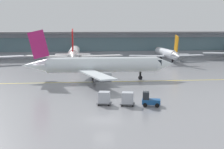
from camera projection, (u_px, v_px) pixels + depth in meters
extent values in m
plane|color=gray|center=(104.00, 120.00, 39.53)|extent=(400.00, 400.00, 0.00)
cube|color=yellow|center=(104.00, 82.00, 67.05)|extent=(109.98, 2.89, 0.01)
cube|color=#8C939E|center=(80.00, 45.00, 121.94)|extent=(187.80, 8.00, 9.00)
cube|color=slate|center=(80.00, 45.00, 117.87)|extent=(180.29, 0.16, 5.04)
cube|color=slate|center=(80.00, 32.00, 119.77)|extent=(195.31, 11.00, 0.60)
cube|color=silver|center=(1.00, 57.00, 96.25)|extent=(13.73, 7.72, 0.27)
cylinder|color=white|center=(74.00, 53.00, 101.46)|extent=(4.23, 23.58, 3.26)
cone|color=white|center=(75.00, 50.00, 114.95)|extent=(3.26, 4.04, 3.10)
cube|color=black|center=(75.00, 49.00, 112.32)|extent=(2.66, 3.04, 1.14)
cone|color=white|center=(73.00, 57.00, 87.33)|extent=(2.98, 5.32, 2.77)
cube|color=white|center=(47.00, 56.00, 98.96)|extent=(13.70, 7.15, 0.27)
cylinder|color=#999EA3|center=(56.00, 59.00, 100.74)|extent=(2.15, 3.53, 2.01)
cube|color=white|center=(101.00, 56.00, 100.44)|extent=(13.76, 6.15, 0.27)
cylinder|color=#999EA3|center=(92.00, 58.00, 101.75)|extent=(2.15, 3.53, 2.01)
cube|color=red|center=(73.00, 40.00, 87.71)|extent=(0.53, 4.40, 6.14)
cube|color=white|center=(64.00, 54.00, 88.45)|extent=(4.88, 2.50, 0.23)
cube|color=white|center=(82.00, 54.00, 88.87)|extent=(4.88, 2.50, 0.23)
cylinder|color=black|center=(75.00, 58.00, 109.91)|extent=(0.42, 0.42, 1.73)
cylinder|color=black|center=(75.00, 59.00, 109.97)|extent=(0.56, 0.88, 0.86)
cylinder|color=black|center=(67.00, 61.00, 99.73)|extent=(0.42, 0.42, 1.73)
cylinder|color=black|center=(67.00, 62.00, 99.80)|extent=(0.56, 0.88, 0.86)
cylinder|color=black|center=(81.00, 61.00, 100.12)|extent=(0.42, 0.42, 1.73)
cylinder|color=black|center=(81.00, 62.00, 100.19)|extent=(0.56, 0.88, 0.86)
cylinder|color=silver|center=(166.00, 53.00, 107.17)|extent=(3.16, 19.60, 2.71)
cone|color=silver|center=(157.00, 50.00, 118.38)|extent=(2.65, 3.32, 2.58)
cube|color=black|center=(159.00, 50.00, 116.20)|extent=(2.17, 2.49, 0.95)
cone|color=silver|center=(177.00, 56.00, 95.42)|extent=(2.41, 4.39, 2.31)
cube|color=silver|center=(146.00, 56.00, 104.96)|extent=(11.43, 5.77, 0.22)
cylinder|color=#999EA3|center=(152.00, 58.00, 106.49)|extent=(1.74, 2.91, 1.68)
cube|color=silver|center=(188.00, 55.00, 106.45)|extent=(11.46, 5.31, 0.22)
cylinder|color=#999EA3|center=(180.00, 57.00, 107.50)|extent=(1.74, 2.91, 1.68)
cube|color=orange|center=(176.00, 43.00, 95.74)|extent=(0.37, 3.67, 5.11)
cube|color=silver|center=(169.00, 54.00, 96.31)|extent=(4.03, 2.01, 0.19)
cube|color=silver|center=(182.00, 54.00, 96.74)|extent=(4.03, 2.01, 0.19)
cylinder|color=black|center=(161.00, 57.00, 114.20)|extent=(0.35, 0.35, 1.44)
cylinder|color=black|center=(160.00, 58.00, 114.25)|extent=(0.46, 0.73, 0.72)
cylinder|color=black|center=(162.00, 60.00, 105.70)|extent=(0.35, 0.35, 1.44)
cylinder|color=black|center=(162.00, 61.00, 105.75)|extent=(0.46, 0.73, 0.72)
cylinder|color=black|center=(173.00, 60.00, 106.09)|extent=(0.35, 0.35, 1.44)
cylinder|color=black|center=(173.00, 61.00, 106.15)|extent=(0.46, 0.73, 0.72)
cube|color=white|center=(223.00, 53.00, 110.12)|extent=(13.73, 7.72, 0.27)
cylinder|color=white|center=(103.00, 65.00, 68.53)|extent=(23.43, 3.78, 3.25)
cone|color=white|center=(165.00, 64.00, 69.99)|extent=(3.96, 3.17, 3.08)
cube|color=black|center=(154.00, 62.00, 69.65)|extent=(2.98, 2.60, 1.14)
cone|color=white|center=(34.00, 66.00, 67.00)|extent=(5.25, 2.88, 2.76)
cube|color=white|center=(92.00, 65.00, 76.62)|extent=(6.90, 13.66, 0.27)
cylinder|color=#999EA3|center=(99.00, 70.00, 74.28)|extent=(3.48, 2.08, 2.00)
cube|color=white|center=(96.00, 75.00, 60.29)|extent=(6.35, 13.70, 0.27)
cylinder|color=#999EA3|center=(102.00, 77.00, 63.20)|extent=(3.48, 2.08, 2.00)
cube|color=#B21E66|center=(38.00, 44.00, 66.48)|extent=(4.38, 0.44, 6.11)
cube|color=white|center=(42.00, 62.00, 69.43)|extent=(2.40, 4.82, 0.23)
cube|color=white|center=(40.00, 64.00, 64.74)|extent=(2.40, 4.82, 0.23)
cylinder|color=black|center=(140.00, 76.00, 69.77)|extent=(0.42, 0.42, 1.72)
cylinder|color=black|center=(140.00, 78.00, 69.83)|extent=(0.87, 0.54, 0.86)
cylinder|color=black|center=(93.00, 75.00, 70.85)|extent=(0.42, 0.42, 1.72)
cylinder|color=black|center=(93.00, 77.00, 70.91)|extent=(0.87, 0.54, 0.86)
cylinder|color=black|center=(94.00, 78.00, 66.53)|extent=(0.42, 0.42, 1.72)
cylinder|color=black|center=(94.00, 80.00, 66.59)|extent=(0.87, 0.54, 0.86)
cube|color=#194C8C|center=(151.00, 102.00, 46.30)|extent=(2.87, 2.00, 0.70)
cube|color=#1E2328|center=(146.00, 95.00, 46.26)|extent=(1.18, 1.43, 1.10)
cylinder|color=black|center=(157.00, 103.00, 46.93)|extent=(0.64, 0.36, 0.60)
cylinder|color=black|center=(157.00, 105.00, 45.56)|extent=(0.64, 0.36, 0.60)
cylinder|color=black|center=(145.00, 103.00, 47.14)|extent=(0.64, 0.36, 0.60)
cylinder|color=black|center=(145.00, 105.00, 45.76)|extent=(0.64, 0.36, 0.60)
cube|color=#595B60|center=(128.00, 104.00, 46.76)|extent=(2.43, 2.07, 0.12)
cube|color=#B2B7C1|center=(128.00, 98.00, 46.63)|extent=(1.92, 1.85, 1.60)
cylinder|color=black|center=(133.00, 104.00, 47.38)|extent=(0.24, 0.15, 0.22)
cylinder|color=black|center=(132.00, 106.00, 46.00)|extent=(0.24, 0.15, 0.22)
cylinder|color=black|center=(123.00, 103.00, 47.56)|extent=(0.24, 0.15, 0.22)
cylinder|color=black|center=(122.00, 106.00, 46.18)|extent=(0.24, 0.15, 0.22)
cube|color=#595B60|center=(104.00, 103.00, 47.16)|extent=(2.43, 2.07, 0.12)
cube|color=#B2B7C1|center=(104.00, 97.00, 47.04)|extent=(1.92, 1.85, 1.60)
cylinder|color=black|center=(110.00, 103.00, 47.78)|extent=(0.24, 0.15, 0.22)
cylinder|color=black|center=(109.00, 105.00, 46.41)|extent=(0.24, 0.15, 0.22)
cylinder|color=black|center=(100.00, 103.00, 47.96)|extent=(0.24, 0.15, 0.22)
cylinder|color=black|center=(98.00, 105.00, 46.59)|extent=(0.24, 0.15, 0.22)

